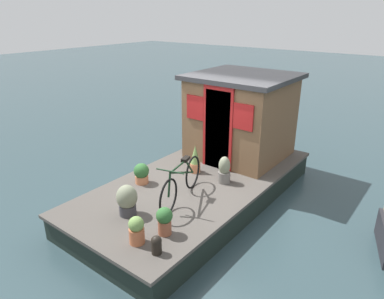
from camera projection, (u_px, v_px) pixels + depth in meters
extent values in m
plane|color=#2D4247|center=(198.00, 200.00, 7.30)|extent=(60.00, 60.00, 0.00)
cube|color=#4C4742|center=(198.00, 180.00, 7.12)|extent=(5.46, 2.60, 0.06)
cube|color=black|center=(198.00, 191.00, 7.21)|extent=(5.35, 2.55, 0.45)
cube|color=brown|center=(241.00, 118.00, 7.98)|extent=(1.87, 1.96, 1.80)
cube|color=#28282B|center=(243.00, 76.00, 7.63)|extent=(2.07, 2.16, 0.10)
cube|color=#19334C|center=(218.00, 131.00, 7.29)|extent=(0.04, 0.60, 1.70)
cube|color=maroon|center=(217.00, 128.00, 7.27)|extent=(0.03, 0.72, 1.80)
cube|color=maroon|center=(243.00, 117.00, 6.81)|extent=(0.03, 0.44, 0.52)
cube|color=maroon|center=(195.00, 108.00, 7.48)|extent=(0.03, 0.44, 0.52)
torus|color=black|center=(168.00, 197.00, 5.76)|extent=(0.63, 0.20, 0.64)
torus|color=black|center=(193.00, 172.00, 6.65)|extent=(0.63, 0.20, 0.64)
cylinder|color=black|center=(182.00, 173.00, 6.16)|extent=(0.94, 0.28, 0.44)
cylinder|color=black|center=(178.00, 166.00, 5.95)|extent=(0.61, 0.19, 0.06)
cylinder|color=black|center=(189.00, 167.00, 6.43)|extent=(0.36, 0.13, 0.40)
cylinder|color=black|center=(169.00, 185.00, 5.72)|extent=(0.12, 0.07, 0.41)
cube|color=black|center=(186.00, 159.00, 6.21)|extent=(0.22, 0.15, 0.06)
cylinder|color=black|center=(170.00, 171.00, 5.67)|extent=(0.15, 0.49, 0.02)
cylinder|color=#38383D|center=(128.00, 209.00, 5.83)|extent=(0.28, 0.28, 0.19)
ellipsoid|color=gray|center=(127.00, 197.00, 5.74)|extent=(0.35, 0.35, 0.42)
cylinder|color=#C6754C|center=(142.00, 179.00, 6.91)|extent=(0.26, 0.26, 0.16)
sphere|color=#2D602D|center=(141.00, 171.00, 6.84)|extent=(0.30, 0.30, 0.30)
cylinder|color=#935138|center=(165.00, 227.00, 5.31)|extent=(0.21, 0.21, 0.23)
sphere|color=#2D602D|center=(164.00, 215.00, 5.24)|extent=(0.25, 0.25, 0.25)
cylinder|color=slate|center=(224.00, 177.00, 6.92)|extent=(0.25, 0.25, 0.22)
ellipsoid|color=gray|center=(224.00, 166.00, 6.83)|extent=(0.23, 0.23, 0.38)
cylinder|color=#B2603D|center=(137.00, 236.00, 5.10)|extent=(0.23, 0.23, 0.24)
sphere|color=#70934C|center=(136.00, 224.00, 5.03)|extent=(0.23, 0.23, 0.23)
cylinder|color=#C6754C|center=(195.00, 167.00, 7.37)|extent=(0.22, 0.22, 0.20)
cone|color=#70934C|center=(195.00, 154.00, 7.26)|extent=(0.20, 0.20, 0.40)
cylinder|color=black|center=(157.00, 247.00, 4.88)|extent=(0.15, 0.15, 0.21)
sphere|color=black|center=(156.00, 241.00, 4.84)|extent=(0.15, 0.15, 0.15)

